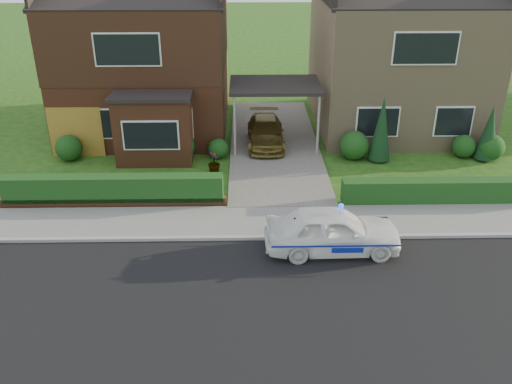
{
  "coord_description": "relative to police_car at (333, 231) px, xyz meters",
  "views": [
    {
      "loc": [
        -1.25,
        -11.28,
        8.74
      ],
      "look_at": [
        -0.95,
        3.5,
        1.42
      ],
      "focal_mm": 38.0,
      "sensor_mm": 36.0,
      "label": 1
    }
  ],
  "objects": [
    {
      "name": "shrub_right_mid",
      "position": [
        6.53,
        7.1,
        -0.2
      ],
      "size": [
        0.96,
        0.96,
        0.96
      ],
      "primitive_type": "sphere",
      "color": "#103314",
      "rests_on": "ground"
    },
    {
      "name": "dwarf_wall",
      "position": [
        -7.07,
        2.9,
        -0.5
      ],
      "size": [
        7.7,
        0.25,
        0.36
      ],
      "primitive_type": "cube",
      "color": "brown",
      "rests_on": "ground"
    },
    {
      "name": "potted_plant_a",
      "position": [
        -4.66,
        3.6,
        -0.31
      ],
      "size": [
        0.44,
        0.36,
        0.73
      ],
      "primitive_type": "imported",
      "rotation": [
        0.0,
        0.0,
        -0.29
      ],
      "color": "gray",
      "rests_on": "ground"
    },
    {
      "name": "driveway",
      "position": [
        -1.27,
        8.6,
        -0.62
      ],
      "size": [
        3.8,
        12.0,
        0.12
      ],
      "primitive_type": "cube",
      "color": "#666059",
      "rests_on": "ground"
    },
    {
      "name": "shrub_left_near",
      "position": [
        -3.67,
        7.2,
        -0.26
      ],
      "size": [
        0.84,
        0.84,
        0.84
      ],
      "primitive_type": "sphere",
      "color": "#103314",
      "rests_on": "ground"
    },
    {
      "name": "sidewalk",
      "position": [
        -1.27,
        1.7,
        -0.63
      ],
      "size": [
        60.0,
        2.0,
        0.1
      ],
      "primitive_type": "cube",
      "color": "slate",
      "rests_on": "ground"
    },
    {
      "name": "road",
      "position": [
        -1.27,
        -2.4,
        -0.68
      ],
      "size": [
        60.0,
        6.0,
        0.02
      ],
      "primitive_type": "cube",
      "color": "black",
      "rests_on": "ground"
    },
    {
      "name": "conifer_a",
      "position": [
        2.93,
        6.8,
        0.62
      ],
      "size": [
        0.9,
        0.9,
        2.6
      ],
      "primitive_type": "cone",
      "color": "black",
      "rests_on": "ground"
    },
    {
      "name": "shrub_left_far",
      "position": [
        -9.77,
        7.1,
        -0.14
      ],
      "size": [
        1.08,
        1.08,
        1.08
      ],
      "primitive_type": "sphere",
      "color": "#103314",
      "rests_on": "ground"
    },
    {
      "name": "shrub_right_far",
      "position": [
        7.53,
        6.8,
        -0.14
      ],
      "size": [
        1.08,
        1.08,
        1.08
      ],
      "primitive_type": "sphere",
      "color": "#103314",
      "rests_on": "ground"
    },
    {
      "name": "potted_plant_b",
      "position": [
        -6.31,
        6.54,
        -0.28
      ],
      "size": [
        0.53,
        0.48,
        0.8
      ],
      "primitive_type": "imported",
      "rotation": [
        0.0,
        0.0,
        0.32
      ],
      "color": "gray",
      "rests_on": "ground"
    },
    {
      "name": "police_car",
      "position": [
        0.0,
        0.0,
        0.0
      ],
      "size": [
        3.66,
        4.01,
        1.52
      ],
      "rotation": [
        0.0,
        0.0,
        1.59
      ],
      "color": "white",
      "rests_on": "ground"
    },
    {
      "name": "conifer_b",
      "position": [
        7.33,
        6.8,
        0.42
      ],
      "size": [
        0.9,
        0.9,
        2.2
      ],
      "primitive_type": "cone",
      "color": "black",
      "rests_on": "ground"
    },
    {
      "name": "potted_plant_c",
      "position": [
        -3.77,
        5.73,
        -0.26
      ],
      "size": [
        0.53,
        0.53,
        0.83
      ],
      "primitive_type": "imported",
      "rotation": [
        0.0,
        0.0,
        1.71
      ],
      "color": "gray",
      "rests_on": "ground"
    },
    {
      "name": "house_left",
      "position": [
        -7.05,
        11.5,
        3.13
      ],
      "size": [
        7.5,
        9.53,
        7.25
      ],
      "color": "brown",
      "rests_on": "ground"
    },
    {
      "name": "shrub_right_near",
      "position": [
        1.93,
        7.0,
        -0.08
      ],
      "size": [
        1.2,
        1.2,
        1.2
      ],
      "primitive_type": "sphere",
      "color": "#103314",
      "rests_on": "ground"
    },
    {
      "name": "shrub_left_mid",
      "position": [
        -5.27,
        6.9,
        -0.02
      ],
      "size": [
        1.32,
        1.32,
        1.32
      ],
      "primitive_type": "sphere",
      "color": "#103314",
      "rests_on": "ground"
    },
    {
      "name": "ground",
      "position": [
        -1.27,
        -2.4,
        -0.68
      ],
      "size": [
        120.0,
        120.0,
        0.0
      ],
      "primitive_type": "plane",
      "color": "#174E14",
      "rests_on": "ground"
    },
    {
      "name": "hedge_right",
      "position": [
        4.53,
        2.95,
        -0.68
      ],
      "size": [
        7.5,
        0.55,
        0.8
      ],
      "primitive_type": "cube",
      "color": "#103314",
      "rests_on": "ground"
    },
    {
      "name": "kerb",
      "position": [
        -1.27,
        0.65,
        -0.62
      ],
      "size": [
        60.0,
        0.16,
        0.12
      ],
      "primitive_type": "cube",
      "color": "#9E9993",
      "rests_on": "ground"
    },
    {
      "name": "hedge_left",
      "position": [
        -7.07,
        3.05,
        -0.68
      ],
      "size": [
        7.5,
        0.55,
        0.9
      ],
      "primitive_type": "cube",
      "color": "#103314",
      "rests_on": "ground"
    },
    {
      "name": "house_right",
      "position": [
        4.53,
        11.59,
        2.98
      ],
      "size": [
        7.5,
        8.06,
        7.25
      ],
      "color": "tan",
      "rests_on": "ground"
    },
    {
      "name": "driveway_car",
      "position": [
        -1.66,
        8.49,
        -0.01
      ],
      "size": [
        1.56,
        3.81,
        1.11
      ],
      "primitive_type": "imported",
      "rotation": [
        0.0,
        0.0,
        0.0
      ],
      "color": "brown",
      "rests_on": "driveway"
    },
    {
      "name": "carport_link",
      "position": [
        -1.27,
        8.55,
        1.98
      ],
      "size": [
        3.8,
        3.0,
        2.77
      ],
      "color": "black",
      "rests_on": "ground"
    },
    {
      "name": "garage_door",
      "position": [
        -9.52,
        7.56,
        0.37
      ],
      "size": [
        2.2,
        0.1,
        2.1
      ],
      "primitive_type": "cube",
      "color": "olive",
      "rests_on": "ground"
    }
  ]
}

